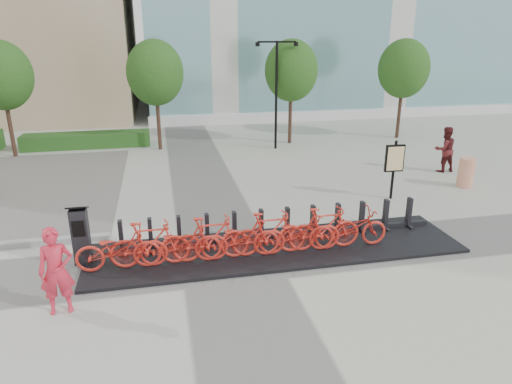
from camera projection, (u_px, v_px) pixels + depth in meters
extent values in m
plane|color=#A9AC9A|center=(229.00, 260.00, 11.32)|extent=(120.00, 120.00, 0.00)
cube|color=#215014|center=(87.00, 140.00, 22.40)|extent=(6.00, 1.20, 0.70)
cylinder|color=brown|center=(10.00, 124.00, 20.33)|extent=(0.18, 0.18, 3.00)
ellipsoid|color=#173A12|center=(1.00, 75.00, 19.63)|extent=(2.60, 2.60, 2.99)
cylinder|color=brown|center=(158.00, 118.00, 21.61)|extent=(0.18, 0.18, 3.00)
ellipsoid|color=#173A12|center=(155.00, 73.00, 20.91)|extent=(2.60, 2.60, 2.99)
cylinder|color=brown|center=(290.00, 114.00, 22.89)|extent=(0.18, 0.18, 3.00)
ellipsoid|color=#173A12|center=(291.00, 70.00, 22.20)|extent=(2.60, 2.60, 2.99)
cylinder|color=brown|center=(399.00, 110.00, 24.07)|extent=(0.18, 0.18, 3.00)
ellipsoid|color=#173A12|center=(404.00, 69.00, 23.38)|extent=(2.60, 2.60, 2.99)
cylinder|color=black|center=(276.00, 97.00, 21.44)|extent=(0.12, 0.12, 5.00)
cube|color=black|center=(267.00, 42.00, 20.54)|extent=(0.90, 0.08, 0.08)
cube|color=black|center=(287.00, 42.00, 20.72)|extent=(0.90, 0.08, 0.08)
cylinder|color=black|center=(258.00, 44.00, 20.49)|extent=(0.20, 0.20, 0.18)
cylinder|color=black|center=(296.00, 44.00, 20.84)|extent=(0.20, 0.20, 0.18)
cube|color=black|center=(277.00, 248.00, 11.84)|extent=(9.60, 2.40, 0.08)
imported|color=red|center=(118.00, 249.00, 10.56)|extent=(1.95, 0.68, 1.02)
imported|color=red|center=(150.00, 244.00, 10.69)|extent=(1.89, 0.53, 1.13)
imported|color=red|center=(181.00, 243.00, 10.85)|extent=(1.95, 0.68, 1.02)
imported|color=red|center=(211.00, 238.00, 10.97)|extent=(1.89, 0.53, 1.13)
imported|color=red|center=(240.00, 238.00, 11.13)|extent=(1.95, 0.68, 1.02)
imported|color=red|center=(269.00, 233.00, 11.25)|extent=(1.89, 0.53, 1.13)
imported|color=red|center=(297.00, 233.00, 11.42)|extent=(1.95, 0.68, 1.02)
imported|color=red|center=(324.00, 228.00, 11.54)|extent=(1.89, 0.53, 1.13)
imported|color=red|center=(351.00, 228.00, 11.70)|extent=(1.95, 0.68, 1.02)
cube|color=black|center=(81.00, 236.00, 10.80)|extent=(0.39, 0.33, 1.37)
cube|color=black|center=(77.00, 208.00, 10.57)|extent=(0.46, 0.39, 0.17)
cube|color=black|center=(78.00, 229.00, 10.55)|extent=(0.27, 0.02, 0.38)
imported|color=red|center=(56.00, 271.00, 8.93)|extent=(0.71, 0.52, 1.82)
imported|color=#53191B|center=(445.00, 149.00, 18.27)|extent=(0.91, 0.72, 1.83)
cylinder|color=#D93C00|center=(466.00, 172.00, 16.54)|extent=(0.74, 0.74, 1.08)
cylinder|color=black|center=(393.00, 170.00, 15.19)|extent=(0.09, 0.09, 2.00)
cube|color=black|center=(395.00, 158.00, 15.06)|extent=(0.66, 0.11, 0.91)
cube|color=#EBD08C|center=(395.00, 159.00, 15.01)|extent=(0.56, 0.04, 0.80)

